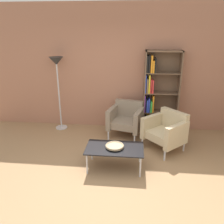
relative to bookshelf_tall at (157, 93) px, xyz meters
The scene contains 8 objects.
ground_plane 2.61m from the bookshelf_tall, 112.90° to the right, with size 8.32×8.32×0.00m, color #9E7751.
brick_back_panel 1.10m from the bookshelf_tall, 167.18° to the left, with size 6.40×0.12×2.90m, color #A87056.
bookshelf_tall is the anchor object (origin of this frame).
coffee_table_low 1.97m from the bookshelf_tall, 115.78° to the right, with size 1.00×0.56×0.40m.
decorative_bowl 1.95m from the bookshelf_tall, 115.78° to the right, with size 0.32×0.32×0.05m.
armchair_near_window 0.92m from the bookshelf_tall, 153.38° to the right, with size 0.85×0.81×0.78m.
armchair_corner_red 1.05m from the bookshelf_tall, 80.58° to the right, with size 0.95×0.95×0.78m.
floor_lamp_torchiere 2.36m from the bookshelf_tall, behind, with size 0.32×0.32×1.74m.
Camera 1 is at (0.45, -3.01, 2.37)m, focal length 37.23 mm.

